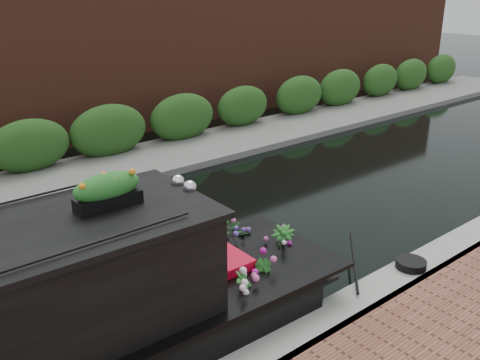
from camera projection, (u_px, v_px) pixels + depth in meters
ground at (137, 260)px, 8.85m from camera, size 80.00×80.00×0.00m
far_bank_path at (43, 188)px, 11.87m from camera, size 40.00×2.40×0.34m
far_hedge at (28, 177)px, 12.52m from camera, size 40.00×1.10×2.80m
far_brick_wall at (0, 156)px, 14.03m from camera, size 40.00×1.00×8.00m
rope_fender at (299, 265)px, 8.40m from camera, size 0.29×0.32×0.29m
coiled_mooring_rope at (411, 264)px, 8.11m from camera, size 0.46×0.46×0.12m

